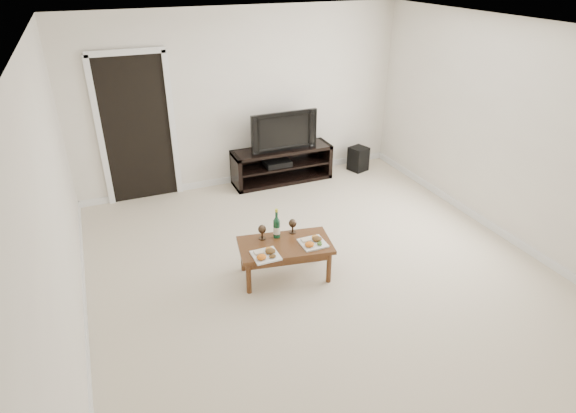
% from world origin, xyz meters
% --- Properties ---
extents(floor, '(5.50, 5.50, 0.00)m').
position_xyz_m(floor, '(0.00, 0.00, 0.00)').
color(floor, beige).
rests_on(floor, ground).
extents(back_wall, '(5.00, 0.04, 2.60)m').
position_xyz_m(back_wall, '(0.00, 2.77, 1.30)').
color(back_wall, white).
rests_on(back_wall, ground).
extents(ceiling, '(5.00, 5.50, 0.04)m').
position_xyz_m(ceiling, '(0.00, 0.00, 2.62)').
color(ceiling, white).
rests_on(ceiling, back_wall).
extents(doorway, '(0.90, 0.02, 2.05)m').
position_xyz_m(doorway, '(-1.55, 2.73, 1.02)').
color(doorway, black).
rests_on(doorway, ground).
extents(media_console, '(1.56, 0.45, 0.55)m').
position_xyz_m(media_console, '(0.52, 2.50, 0.28)').
color(media_console, black).
rests_on(media_console, ground).
extents(television, '(1.05, 0.15, 0.60)m').
position_xyz_m(television, '(0.52, 2.50, 0.85)').
color(television, black).
rests_on(television, media_console).
extents(av_receiver, '(0.40, 0.30, 0.08)m').
position_xyz_m(av_receiver, '(0.44, 2.48, 0.33)').
color(av_receiver, black).
rests_on(av_receiver, media_console).
extents(subwoofer, '(0.33, 0.33, 0.40)m').
position_xyz_m(subwoofer, '(1.86, 2.42, 0.20)').
color(subwoofer, black).
rests_on(subwoofer, ground).
extents(coffee_table, '(1.08, 0.71, 0.42)m').
position_xyz_m(coffee_table, '(-0.39, 0.10, 0.21)').
color(coffee_table, brown).
rests_on(coffee_table, ground).
extents(plate_left, '(0.27, 0.27, 0.07)m').
position_xyz_m(plate_left, '(-0.67, -0.05, 0.45)').
color(plate_left, white).
rests_on(plate_left, coffee_table).
extents(plate_right, '(0.27, 0.27, 0.07)m').
position_xyz_m(plate_right, '(-0.12, -0.01, 0.45)').
color(plate_right, white).
rests_on(plate_right, coffee_table).
extents(wine_bottle, '(0.07, 0.07, 0.35)m').
position_xyz_m(wine_bottle, '(-0.43, 0.27, 0.59)').
color(wine_bottle, '#103D23').
rests_on(wine_bottle, coffee_table).
extents(goblet_left, '(0.09, 0.09, 0.17)m').
position_xyz_m(goblet_left, '(-0.59, 0.30, 0.51)').
color(goblet_left, '#382A1E').
rests_on(goblet_left, coffee_table).
extents(goblet_right, '(0.09, 0.09, 0.17)m').
position_xyz_m(goblet_right, '(-0.23, 0.29, 0.51)').
color(goblet_right, '#382A1E').
rests_on(goblet_right, coffee_table).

